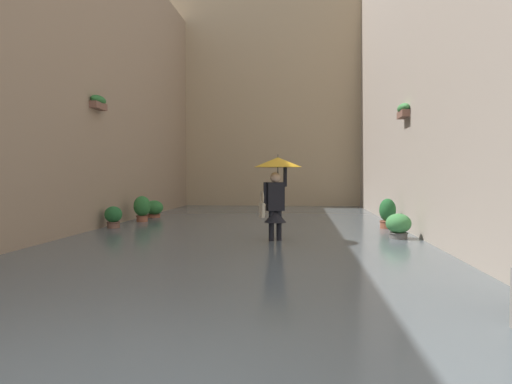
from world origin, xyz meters
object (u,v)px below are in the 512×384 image
potted_plant_near_right (142,209)px  potted_plant_far_right (113,218)px  person_wading (277,181)px  potted_plant_mid_right (154,210)px  potted_plant_far_left (398,228)px  potted_plant_mid_left (387,216)px

potted_plant_near_right → potted_plant_far_right: bearing=83.7°
person_wading → potted_plant_mid_right: (4.53, -5.23, -1.07)m
potted_plant_far_left → potted_plant_mid_right: size_ratio=0.99×
potted_plant_mid_left → potted_plant_near_right: 7.45m
potted_plant_mid_left → potted_plant_mid_right: (7.45, -2.57, -0.09)m
person_wading → potted_plant_mid_left: bearing=-137.7°
person_wading → potted_plant_near_right: 5.91m
potted_plant_far_left → potted_plant_far_right: size_ratio=0.97×
potted_plant_near_right → potted_plant_mid_right: bearing=-86.6°
potted_plant_mid_right → potted_plant_far_right: size_ratio=0.98×
person_wading → potted_plant_mid_left: (-2.92, -2.66, -0.99)m
potted_plant_far_right → person_wading: bearing=156.5°
potted_plant_mid_right → potted_plant_mid_left: bearing=160.9°
person_wading → potted_plant_far_right: (4.64, -2.01, -1.07)m
potted_plant_far_right → potted_plant_mid_left: bearing=-175.2°
person_wading → potted_plant_far_left: bearing=-167.8°
potted_plant_near_right → potted_plant_mid_left: bearing=171.3°
person_wading → potted_plant_far_left: person_wading is taller
potted_plant_far_left → potted_plant_far_right: 7.56m
potted_plant_mid_left → potted_plant_far_right: (7.56, 0.64, -0.08)m
potted_plant_far_left → potted_plant_near_right: bearing=-23.7°
person_wading → potted_plant_far_left: (-2.79, -0.60, -1.08)m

